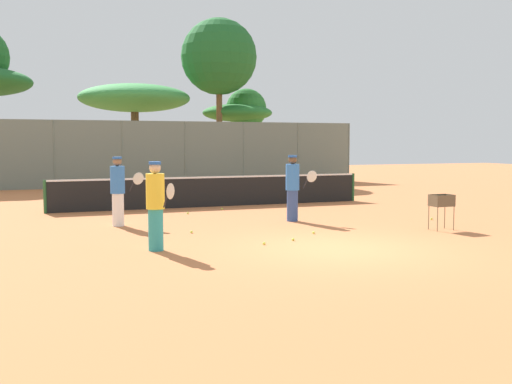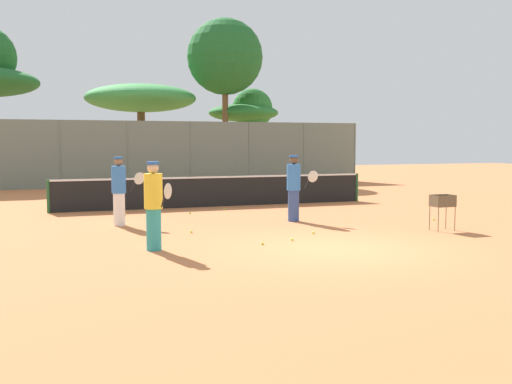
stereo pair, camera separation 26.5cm
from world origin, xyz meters
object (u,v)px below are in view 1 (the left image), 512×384
object	(u,v)px
tennis_net	(214,191)
player_red_cap	(156,205)
player_white_outfit	(118,190)
parked_car	(27,171)
ball_cart	(441,203)
player_yellow_shirt	(293,187)

from	to	relation	value
tennis_net	player_red_cap	size ratio (longest dim) A/B	6.04
tennis_net	player_white_outfit	distance (m)	5.36
tennis_net	parked_car	bearing A→B (deg)	112.27
tennis_net	parked_car	size ratio (longest dim) A/B	2.70
player_red_cap	parked_car	xyz separation A→B (m)	(-2.46, 22.63, -0.31)
parked_car	ball_cart	bearing A→B (deg)	-66.00
player_red_cap	ball_cart	size ratio (longest dim) A/B	2.03
player_yellow_shirt	ball_cart	xyz separation A→B (m)	(2.87, -2.96, -0.29)
tennis_net	player_red_cap	bearing A→B (deg)	-115.10
tennis_net	player_white_outfit	world-z (taller)	player_white_outfit
parked_car	player_red_cap	bearing A→B (deg)	-83.80
tennis_net	player_yellow_shirt	size ratio (longest dim) A/B	5.96
tennis_net	ball_cart	size ratio (longest dim) A/B	12.28
tennis_net	player_yellow_shirt	world-z (taller)	player_yellow_shirt
player_red_cap	ball_cart	world-z (taller)	player_red_cap
ball_cart	parked_car	xyz separation A→B (m)	(-9.95, 22.35, -0.03)
player_yellow_shirt	ball_cart	size ratio (longest dim) A/B	2.06
player_red_cap	tennis_net	bearing A→B (deg)	133.81
player_white_outfit	player_yellow_shirt	xyz separation A→B (m)	(4.83, -0.80, 0.01)
player_red_cap	player_yellow_shirt	world-z (taller)	player_yellow_shirt
player_white_outfit	player_yellow_shirt	world-z (taller)	player_yellow_shirt
tennis_net	parked_car	xyz separation A→B (m)	(-6.09, 14.87, 0.10)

